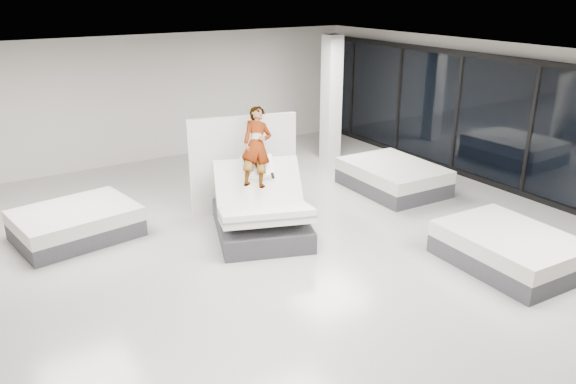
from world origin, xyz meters
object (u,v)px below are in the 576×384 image
object	(u,v)px
flat_bed_right_far	(393,177)
flat_bed_right_near	(509,249)
hero_bed	(261,214)
person	(257,162)
flat_bed_left_far	(76,223)
remote	(273,176)
column	(331,99)
divider_panel	(244,164)

from	to	relation	value
flat_bed_right_far	flat_bed_right_near	bearing A→B (deg)	-103.12
flat_bed_right_near	hero_bed	bearing A→B (deg)	131.32
person	flat_bed_right_near	world-z (taller)	person
flat_bed_right_near	flat_bed_left_far	bearing A→B (deg)	139.37
remote	column	size ratio (longest dim) A/B	0.04
remote	divider_panel	bearing A→B (deg)	105.03
divider_panel	flat_bed_right_far	distance (m)	3.52
flat_bed_left_far	person	bearing A→B (deg)	-24.54
remote	column	bearing A→B (deg)	61.48
hero_bed	person	distance (m)	0.95
flat_bed_right_far	divider_panel	bearing A→B (deg)	168.00
hero_bed	divider_panel	distance (m)	1.40
flat_bed_left_far	column	xyz separation A→B (m)	(6.85, 1.51, 1.32)
hero_bed	flat_bed_right_far	bearing A→B (deg)	7.98
hero_bed	flat_bed_right_far	world-z (taller)	hero_bed
flat_bed_right_near	column	distance (m)	6.66
flat_bed_right_near	divider_panel	bearing A→B (deg)	119.39
hero_bed	column	world-z (taller)	column
flat_bed_right_near	flat_bed_left_far	xyz separation A→B (m)	(-5.74, 4.92, -0.01)
person	flat_bed_right_far	bearing A→B (deg)	23.21
remote	flat_bed_right_far	bearing A→B (deg)	29.82
divider_panel	flat_bed_right_near	bearing A→B (deg)	-46.50
hero_bed	flat_bed_right_near	bearing A→B (deg)	-48.68
flat_bed_left_far	flat_bed_right_near	bearing A→B (deg)	-40.63
person	remote	world-z (taller)	person
person	remote	size ratio (longest dim) A/B	11.07
hero_bed	flat_bed_left_far	xyz separation A→B (m)	(-2.91, 1.70, -0.14)
divider_panel	flat_bed_right_far	size ratio (longest dim) A/B	0.97
divider_panel	column	bearing A→B (deg)	42.75
flat_bed_right_near	remote	bearing A→B (deg)	129.93
person	remote	bearing A→B (deg)	-57.85
column	divider_panel	bearing A→B (deg)	-151.37
remote	flat_bed_right_far	world-z (taller)	remote
flat_bed_right_near	flat_bed_right_far	bearing A→B (deg)	76.88
hero_bed	flat_bed_right_near	xyz separation A→B (m)	(2.83, -3.22, -0.13)
person	hero_bed	bearing A→B (deg)	-90.00
hero_bed	remote	distance (m)	0.75
hero_bed	divider_panel	xyz separation A→B (m)	(0.32, 1.24, 0.56)
hero_bed	person	size ratio (longest dim) A/B	1.63
person	column	xyz separation A→B (m)	(3.82, 2.89, 0.29)
flat_bed_right_near	flat_bed_left_far	distance (m)	7.56
divider_panel	column	size ratio (longest dim) A/B	0.68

